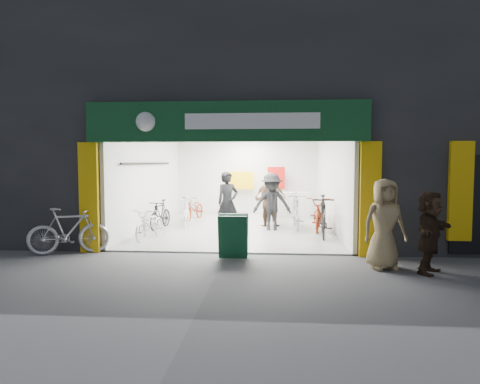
# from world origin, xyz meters

# --- Properties ---
(ground) EXTENTS (60.00, 60.00, 0.00)m
(ground) POSITION_xyz_m (0.00, 0.00, 0.00)
(ground) COLOR #56565B
(ground) RESTS_ON ground
(building) EXTENTS (17.00, 10.27, 8.00)m
(building) POSITION_xyz_m (0.91, 4.99, 4.31)
(building) COLOR #232326
(building) RESTS_ON ground
(bike_left_front) EXTENTS (0.84, 1.71, 0.86)m
(bike_left_front) POSITION_xyz_m (-2.30, 1.68, 0.43)
(bike_left_front) COLOR #AFAFB4
(bike_left_front) RESTS_ON ground
(bike_left_midfront) EXTENTS (0.66, 1.61, 0.94)m
(bike_left_midfront) POSITION_xyz_m (-2.50, 3.49, 0.47)
(bike_left_midfront) COLOR black
(bike_left_midfront) RESTS_ON ground
(bike_left_midback) EXTENTS (0.90, 1.79, 0.90)m
(bike_left_midback) POSITION_xyz_m (-1.80, 5.59, 0.45)
(bike_left_midback) COLOR maroon
(bike_left_midback) RESTS_ON ground
(bike_left_back) EXTENTS (0.67, 1.71, 1.00)m
(bike_left_back) POSITION_xyz_m (-1.80, 4.20, 0.50)
(bike_left_back) COLOR silver
(bike_left_back) RESTS_ON ground
(bike_right_front) EXTENTS (0.74, 2.04, 1.20)m
(bike_right_front) POSITION_xyz_m (2.50, 2.39, 0.60)
(bike_right_front) COLOR black
(bike_right_front) RESTS_ON ground
(bike_right_mid) EXTENTS (0.99, 2.13, 1.08)m
(bike_right_mid) POSITION_xyz_m (2.50, 3.57, 0.54)
(bike_right_mid) COLOR maroon
(bike_right_mid) RESTS_ON ground
(bike_right_back) EXTENTS (0.62, 1.99, 1.19)m
(bike_right_back) POSITION_xyz_m (1.80, 3.83, 0.59)
(bike_right_back) COLOR #A6A7AB
(bike_right_back) RESTS_ON ground
(parked_bike) EXTENTS (1.88, 1.13, 1.09)m
(parked_bike) POSITION_xyz_m (-3.66, -0.30, 0.55)
(parked_bike) COLOR silver
(parked_bike) RESTS_ON ground
(customer_a) EXTENTS (0.81, 0.73, 1.86)m
(customer_a) POSITION_xyz_m (-0.28, 2.88, 0.93)
(customer_a) COLOR black
(customer_a) RESTS_ON ground
(customer_b) EXTENTS (0.85, 0.66, 1.73)m
(customer_b) POSITION_xyz_m (0.89, 4.24, 0.87)
(customer_b) COLOR #342417
(customer_b) RESTS_ON ground
(customer_c) EXTENTS (1.16, 0.67, 1.78)m
(customer_c) POSITION_xyz_m (1.05, 3.34, 0.89)
(customer_c) COLOR black
(customer_c) RESTS_ON ground
(customer_d) EXTENTS (1.11, 0.61, 1.79)m
(customer_d) POSITION_xyz_m (0.99, 5.23, 0.90)
(customer_d) COLOR #987958
(customer_d) RESTS_ON ground
(pedestrian_near) EXTENTS (0.99, 0.76, 1.81)m
(pedestrian_near) POSITION_xyz_m (3.30, -1.13, 0.91)
(pedestrian_near) COLOR #9C855B
(pedestrian_near) RESTS_ON ground
(pedestrian_far) EXTENTS (1.22, 1.49, 1.59)m
(pedestrian_far) POSITION_xyz_m (4.08, -1.42, 0.80)
(pedestrian_far) COLOR #332317
(pedestrian_far) RESTS_ON ground
(sandwich_board) EXTENTS (0.66, 0.65, 0.97)m
(sandwich_board) POSITION_xyz_m (0.21, -0.50, 0.54)
(sandwich_board) COLOR #114427
(sandwich_board) RESTS_ON ground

